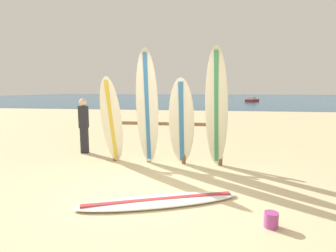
{
  "coord_description": "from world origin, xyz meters",
  "views": [
    {
      "loc": [
        1.07,
        -3.95,
        1.71
      ],
      "look_at": [
        0.08,
        2.31,
        0.84
      ],
      "focal_mm": 28.05,
      "sensor_mm": 36.0,
      "label": 1
    }
  ],
  "objects_px": {
    "surfboard_leaning_center_left": "(182,123)",
    "surfboard_rack": "(166,135)",
    "surfboard_leaning_left": "(147,109)",
    "surfboard_lying_on_sand": "(159,201)",
    "small_boat_offshore": "(252,100)",
    "surfboard_leaning_center": "(217,109)",
    "beachgoer_standing": "(84,123)",
    "sand_bucket": "(271,220)",
    "surfboard_leaning_far_left": "(112,122)"
  },
  "relations": [
    {
      "from": "surfboard_leaning_center",
      "to": "beachgoer_standing",
      "type": "distance_m",
      "value": 3.64
    },
    {
      "from": "surfboard_leaning_left",
      "to": "small_boat_offshore",
      "type": "relative_size",
      "value": 0.93
    },
    {
      "from": "surfboard_lying_on_sand",
      "to": "surfboard_leaning_left",
      "type": "bearing_deg",
      "value": 108.23
    },
    {
      "from": "surfboard_lying_on_sand",
      "to": "surfboard_rack",
      "type": "bearing_deg",
      "value": 96.72
    },
    {
      "from": "surfboard_leaning_left",
      "to": "surfboard_leaning_center_left",
      "type": "relative_size",
      "value": 1.31
    },
    {
      "from": "surfboard_leaning_far_left",
      "to": "surfboard_leaning_center_left",
      "type": "relative_size",
      "value": 1.02
    },
    {
      "from": "surfboard_leaning_left",
      "to": "surfboard_lying_on_sand",
      "type": "height_order",
      "value": "surfboard_leaning_left"
    },
    {
      "from": "surfboard_lying_on_sand",
      "to": "sand_bucket",
      "type": "relative_size",
      "value": 13.01
    },
    {
      "from": "surfboard_leaning_far_left",
      "to": "surfboard_rack",
      "type": "bearing_deg",
      "value": 17.11
    },
    {
      "from": "surfboard_leaning_center_left",
      "to": "surfboard_rack",
      "type": "bearing_deg",
      "value": 144.73
    },
    {
      "from": "surfboard_lying_on_sand",
      "to": "sand_bucket",
      "type": "bearing_deg",
      "value": -17.23
    },
    {
      "from": "small_boat_offshore",
      "to": "surfboard_leaning_left",
      "type": "bearing_deg",
      "value": -102.39
    },
    {
      "from": "surfboard_leaning_center",
      "to": "beachgoer_standing",
      "type": "xyz_separation_m",
      "value": [
        -3.49,
        0.9,
        -0.48
      ]
    },
    {
      "from": "surfboard_leaning_left",
      "to": "beachgoer_standing",
      "type": "relative_size",
      "value": 1.74
    },
    {
      "from": "surfboard_rack",
      "to": "small_boat_offshore",
      "type": "height_order",
      "value": "surfboard_rack"
    },
    {
      "from": "surfboard_leaning_left",
      "to": "surfboard_rack",
      "type": "bearing_deg",
      "value": 41.67
    },
    {
      "from": "surfboard_rack",
      "to": "sand_bucket",
      "type": "distance_m",
      "value": 3.29
    },
    {
      "from": "surfboard_rack",
      "to": "surfboard_lying_on_sand",
      "type": "height_order",
      "value": "surfboard_rack"
    },
    {
      "from": "surfboard_leaning_far_left",
      "to": "surfboard_leaning_left",
      "type": "height_order",
      "value": "surfboard_leaning_left"
    },
    {
      "from": "surfboard_leaning_far_left",
      "to": "surfboard_leaning_center_left",
      "type": "xyz_separation_m",
      "value": [
        1.57,
        0.09,
        -0.02
      ]
    },
    {
      "from": "surfboard_leaning_left",
      "to": "surfboard_leaning_center",
      "type": "relative_size",
      "value": 0.99
    },
    {
      "from": "surfboard_leaning_center_left",
      "to": "beachgoer_standing",
      "type": "bearing_deg",
      "value": 161.99
    },
    {
      "from": "small_boat_offshore",
      "to": "surfboard_leaning_center_left",
      "type": "bearing_deg",
      "value": -101.21
    },
    {
      "from": "surfboard_leaning_far_left",
      "to": "beachgoer_standing",
      "type": "bearing_deg",
      "value": 140.1
    },
    {
      "from": "surfboard_leaning_center_left",
      "to": "sand_bucket",
      "type": "xyz_separation_m",
      "value": [
        1.39,
        -2.42,
        -0.89
      ]
    },
    {
      "from": "surfboard_leaning_center_left",
      "to": "surfboard_lying_on_sand",
      "type": "xyz_separation_m",
      "value": [
        -0.13,
        -1.95,
        -0.95
      ]
    },
    {
      "from": "surfboard_leaning_left",
      "to": "surfboard_leaning_center_left",
      "type": "distance_m",
      "value": 0.82
    },
    {
      "from": "surfboard_leaning_center_left",
      "to": "sand_bucket",
      "type": "relative_size",
      "value": 10.19
    },
    {
      "from": "surfboard_lying_on_sand",
      "to": "small_boat_offshore",
      "type": "xyz_separation_m",
      "value": [
        6.96,
        36.44,
        0.22
      ]
    },
    {
      "from": "sand_bucket",
      "to": "surfboard_leaning_center",
      "type": "bearing_deg",
      "value": 104.94
    },
    {
      "from": "surfboard_rack",
      "to": "surfboard_leaning_far_left",
      "type": "bearing_deg",
      "value": -162.89
    },
    {
      "from": "surfboard_leaning_far_left",
      "to": "surfboard_lying_on_sand",
      "type": "bearing_deg",
      "value": -52.26
    },
    {
      "from": "surfboard_lying_on_sand",
      "to": "surfboard_leaning_center_left",
      "type": "bearing_deg",
      "value": 86.22
    },
    {
      "from": "surfboard_lying_on_sand",
      "to": "beachgoer_standing",
      "type": "distance_m",
      "value": 3.94
    },
    {
      "from": "surfboard_leaning_far_left",
      "to": "surfboard_leaning_center",
      "type": "bearing_deg",
      "value": 1.84
    },
    {
      "from": "surfboard_leaning_center_left",
      "to": "beachgoer_standing",
      "type": "xyz_separation_m",
      "value": [
        -2.74,
        0.89,
        -0.17
      ]
    },
    {
      "from": "beachgoer_standing",
      "to": "small_boat_offshore",
      "type": "distance_m",
      "value": 34.94
    },
    {
      "from": "surfboard_leaning_center_left",
      "to": "sand_bucket",
      "type": "height_order",
      "value": "surfboard_leaning_center_left"
    },
    {
      "from": "sand_bucket",
      "to": "surfboard_rack",
      "type": "bearing_deg",
      "value": 123.43
    },
    {
      "from": "surfboard_leaning_center_left",
      "to": "small_boat_offshore",
      "type": "relative_size",
      "value": 0.71
    },
    {
      "from": "surfboard_leaning_far_left",
      "to": "surfboard_leaning_center_left",
      "type": "bearing_deg",
      "value": 3.16
    },
    {
      "from": "surfboard_leaning_far_left",
      "to": "surfboard_lying_on_sand",
      "type": "xyz_separation_m",
      "value": [
        1.44,
        -1.87,
        -0.97
      ]
    },
    {
      "from": "sand_bucket",
      "to": "surfboard_lying_on_sand",
      "type": "bearing_deg",
      "value": 162.77
    },
    {
      "from": "surfboard_leaning_far_left",
      "to": "beachgoer_standing",
      "type": "height_order",
      "value": "surfboard_leaning_far_left"
    },
    {
      "from": "surfboard_leaning_center",
      "to": "sand_bucket",
      "type": "height_order",
      "value": "surfboard_leaning_center"
    },
    {
      "from": "beachgoer_standing",
      "to": "small_boat_offshore",
      "type": "relative_size",
      "value": 0.54
    },
    {
      "from": "surfboard_leaning_far_left",
      "to": "sand_bucket",
      "type": "distance_m",
      "value": 3.88
    },
    {
      "from": "beachgoer_standing",
      "to": "surfboard_leaning_center",
      "type": "bearing_deg",
      "value": -14.52
    },
    {
      "from": "sand_bucket",
      "to": "beachgoer_standing",
      "type": "bearing_deg",
      "value": 141.27
    },
    {
      "from": "surfboard_leaning_far_left",
      "to": "beachgoer_standing",
      "type": "xyz_separation_m",
      "value": [
        -1.17,
        0.98,
        -0.19
      ]
    }
  ]
}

